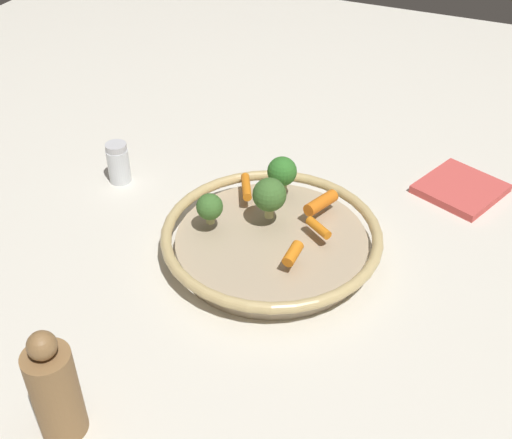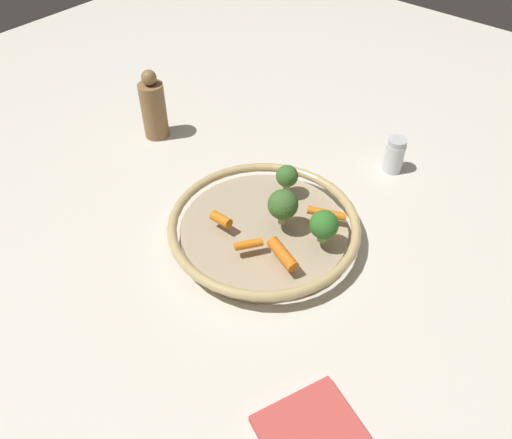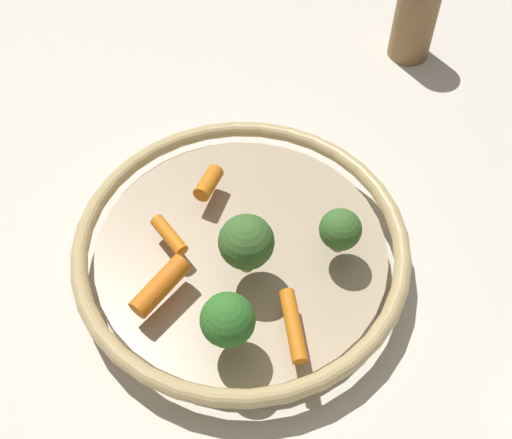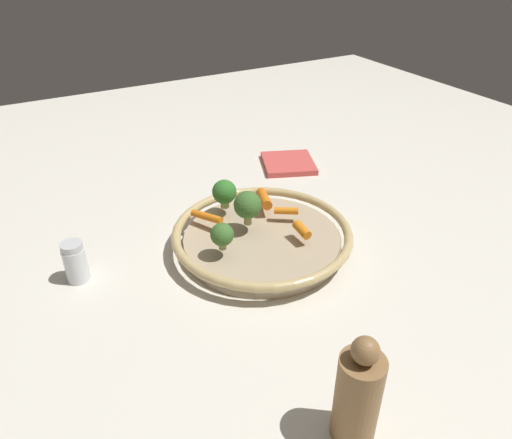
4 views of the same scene
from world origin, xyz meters
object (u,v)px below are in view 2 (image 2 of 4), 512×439
at_px(baby_carrot_near_rim, 249,244).
at_px(serving_bowl, 264,229).
at_px(broccoli_floret_small, 283,205).
at_px(pepper_mill, 154,108).
at_px(broccoli_floret_large, 324,225).
at_px(baby_carrot_center, 327,213).
at_px(baby_carrot_right, 283,254).
at_px(broccoli_floret_edge, 287,176).
at_px(baby_carrot_back, 221,219).
at_px(salt_shaker, 395,155).

bearing_deg(baby_carrot_near_rim, serving_bowl, -71.61).
relative_size(broccoli_floret_small, pepper_mill, 0.43).
height_order(broccoli_floret_large, pepper_mill, pepper_mill).
relative_size(baby_carrot_center, baby_carrot_right, 1.06).
height_order(baby_carrot_center, pepper_mill, pepper_mill).
height_order(baby_carrot_near_rim, broccoli_floret_edge, broccoli_floret_edge).
xyz_separation_m(baby_carrot_right, broccoli_floret_large, (-0.03, -0.08, 0.02)).
bearing_deg(baby_carrot_center, broccoli_floret_edge, -8.52).
relative_size(serving_bowl, baby_carrot_back, 8.57).
height_order(serving_bowl, broccoli_floret_small, broccoli_floret_small).
bearing_deg(broccoli_floret_small, broccoli_floret_edge, -56.88).
bearing_deg(broccoli_floret_large, baby_carrot_center, -62.27).
xyz_separation_m(baby_carrot_right, broccoli_floret_edge, (0.10, -0.15, 0.02)).
bearing_deg(broccoli_floret_edge, baby_carrot_back, 78.97).
relative_size(serving_bowl, pepper_mill, 2.15).
xyz_separation_m(baby_carrot_center, salt_shaker, (0.00, -0.25, -0.02)).
bearing_deg(salt_shaker, baby_carrot_right, 90.73).
bearing_deg(baby_carrot_center, serving_bowl, 45.00).
bearing_deg(baby_carrot_center, baby_carrot_right, 91.09).
xyz_separation_m(broccoli_floret_large, salt_shaker, (0.03, -0.31, -0.04)).
xyz_separation_m(serving_bowl, baby_carrot_near_rim, (-0.02, 0.07, 0.03)).
relative_size(baby_carrot_near_rim, pepper_mill, 0.30).
distance_m(serving_bowl, baby_carrot_right, 0.10).
bearing_deg(broccoli_floret_small, salt_shaker, -98.79).
xyz_separation_m(broccoli_floret_large, broccoli_floret_edge, (0.13, -0.07, -0.01)).
bearing_deg(baby_carrot_right, broccoli_floret_edge, -54.32).
relative_size(broccoli_floret_large, broccoli_floret_small, 0.87).
relative_size(serving_bowl, broccoli_floret_small, 5.04).
bearing_deg(baby_carrot_center, pepper_mill, -2.40).
xyz_separation_m(baby_carrot_back, broccoli_floret_edge, (-0.03, -0.15, 0.02)).
height_order(baby_carrot_back, pepper_mill, pepper_mill).
xyz_separation_m(baby_carrot_near_rim, baby_carrot_center, (-0.06, -0.15, 0.00)).
xyz_separation_m(broccoli_floret_small, salt_shaker, (-0.05, -0.32, -0.05)).
xyz_separation_m(serving_bowl, baby_carrot_back, (0.05, 0.06, 0.03)).
distance_m(baby_carrot_right, broccoli_floret_large, 0.09).
bearing_deg(baby_carrot_center, baby_carrot_near_rim, 69.03).
relative_size(baby_carrot_back, broccoli_floret_edge, 0.79).
bearing_deg(serving_bowl, baby_carrot_right, 147.75).
distance_m(baby_carrot_center, broccoli_floret_edge, 0.11).
bearing_deg(broccoli_floret_small, baby_carrot_near_rim, 86.42).
xyz_separation_m(broccoli_floret_edge, pepper_mill, (0.38, -0.00, -0.01)).
distance_m(broccoli_floret_large, broccoli_floret_small, 0.08).
bearing_deg(baby_carrot_near_rim, baby_carrot_center, -110.97).
distance_m(baby_carrot_near_rim, baby_carrot_center, 0.16).
bearing_deg(serving_bowl, broccoli_floret_edge, -76.21).
bearing_deg(pepper_mill, serving_bowl, 166.05).
xyz_separation_m(baby_carrot_back, baby_carrot_center, (-0.13, -0.13, -0.00)).
relative_size(baby_carrot_back, pepper_mill, 0.25).
distance_m(broccoli_floret_small, salt_shaker, 0.32).
bearing_deg(baby_carrot_back, baby_carrot_near_rim, 170.10).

